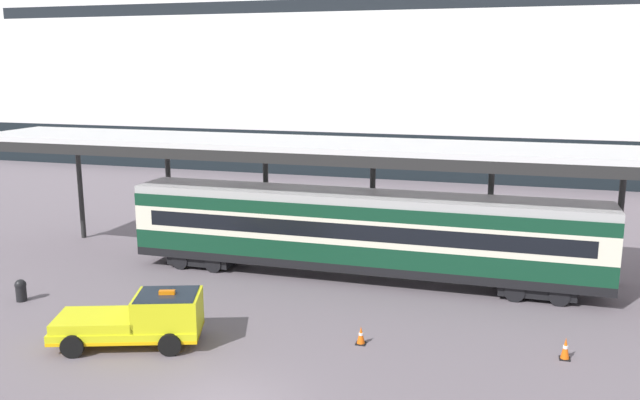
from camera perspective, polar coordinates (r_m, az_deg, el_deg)
name	(u,v)px	position (r m, az deg, el deg)	size (l,w,h in m)	color
cruise_ship	(560,20)	(70.25, 20.24, 14.54)	(123.33, 28.73, 41.09)	black
platform_canopy	(363,150)	(30.11, 3.82, 4.36)	(39.96, 5.13, 6.37)	silver
train_carriage	(360,231)	(30.38, 3.54, -2.73)	(21.98, 2.81, 4.11)	black
service_truck	(142,318)	(24.58, -15.30, -9.94)	(5.57, 3.60, 2.02)	yellow
traffic_cone_near	(361,335)	(24.04, 3.60, -11.73)	(0.36, 0.36, 0.67)	black
traffic_cone_mid	(565,349)	(24.33, 20.67, -12.07)	(0.36, 0.36, 0.78)	black
quay_bollard	(21,289)	(30.76, -24.70, -7.12)	(0.48, 0.48, 0.96)	black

